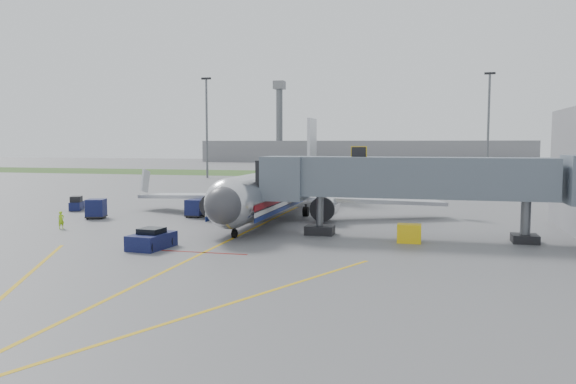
% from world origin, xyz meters
% --- Properties ---
extents(ground, '(400.00, 400.00, 0.00)m').
position_xyz_m(ground, '(0.00, 0.00, 0.00)').
color(ground, '#565659').
rests_on(ground, ground).
extents(grass_strip, '(300.00, 25.00, 0.01)m').
position_xyz_m(grass_strip, '(0.00, 90.00, 0.01)').
color(grass_strip, '#2D4C1E').
rests_on(grass_strip, ground).
extents(apron_markings, '(21.52, 50.00, 0.01)m').
position_xyz_m(apron_markings, '(0.00, -7.40, 0.00)').
color(apron_markings, gold).
rests_on(apron_markings, ground).
extents(airliner, '(32.10, 35.67, 10.25)m').
position_xyz_m(airliner, '(0.00, 15.25, 2.65)').
color(airliner, silver).
rests_on(airliner, ground).
extents(jet_bridge, '(25.30, 4.00, 6.90)m').
position_xyz_m(jet_bridge, '(12.86, 5.00, 4.47)').
color(jet_bridge, slate).
rests_on(jet_bridge, ground).
extents(light_mast_left, '(2.00, 0.44, 20.40)m').
position_xyz_m(light_mast_left, '(-30.00, 70.00, 10.78)').
color(light_mast_left, '#595B60').
rests_on(light_mast_left, ground).
extents(light_mast_right, '(2.00, 0.44, 20.40)m').
position_xyz_m(light_mast_right, '(25.00, 75.00, 10.78)').
color(light_mast_right, '#595B60').
rests_on(light_mast_right, ground).
extents(distant_terminal, '(120.00, 14.00, 8.00)m').
position_xyz_m(distant_terminal, '(-10.00, 170.00, 4.00)').
color(distant_terminal, slate).
rests_on(distant_terminal, ground).
extents(control_tower, '(4.00, 4.00, 30.00)m').
position_xyz_m(control_tower, '(-40.00, 165.00, 17.33)').
color(control_tower, '#595B60').
rests_on(control_tower, ground).
extents(pushback_tug, '(2.40, 3.56, 1.40)m').
position_xyz_m(pushback_tug, '(-4.00, -3.50, 0.58)').
color(pushback_tug, '#0E0D3C').
rests_on(pushback_tug, ground).
extents(baggage_tug, '(1.87, 2.44, 1.52)m').
position_xyz_m(baggage_tug, '(-22.08, 14.19, 0.67)').
color(baggage_tug, '#0E0D3C').
rests_on(baggage_tug, ground).
extents(baggage_cart_a, '(1.61, 1.61, 1.71)m').
position_xyz_m(baggage_cart_a, '(-7.66, 12.22, 0.87)').
color(baggage_cart_a, '#0E0D3C').
rests_on(baggage_cart_a, ground).
extents(baggage_cart_b, '(2.13, 2.13, 1.84)m').
position_xyz_m(baggage_cart_b, '(-16.39, 9.06, 0.94)').
color(baggage_cart_b, '#0E0D3C').
rests_on(baggage_cart_b, ground).
extents(baggage_cart_c, '(1.95, 1.95, 1.89)m').
position_xyz_m(baggage_cart_c, '(-3.00, 16.60, 0.96)').
color(baggage_cart_c, '#0E0D3C').
rests_on(baggage_cart_c, ground).
extents(belt_loader, '(1.26, 3.80, 1.85)m').
position_xyz_m(belt_loader, '(-2.50, 16.04, 0.46)').
color(belt_loader, '#0E0D3C').
rests_on(belt_loader, ground).
extents(ground_power_cart, '(1.68, 1.12, 1.35)m').
position_xyz_m(ground_power_cart, '(12.92, 3.00, 0.66)').
color(ground_power_cart, yellow).
rests_on(ground_power_cart, ground).
extents(ramp_worker, '(0.56, 0.64, 1.49)m').
position_xyz_m(ramp_worker, '(-15.51, 2.63, 0.74)').
color(ramp_worker, '#9EDE1A').
rests_on(ramp_worker, ground).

